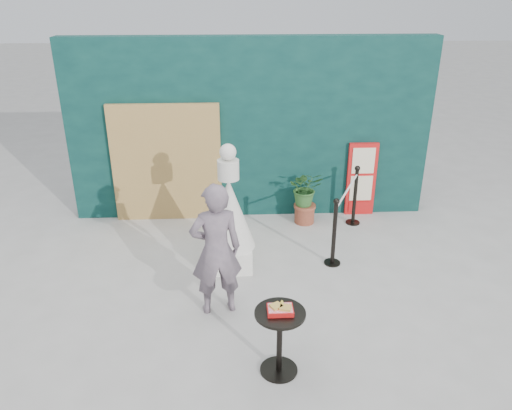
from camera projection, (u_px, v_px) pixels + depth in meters
ground at (261, 320)px, 6.06m from camera, size 60.00×60.00×0.00m
back_wall at (250, 130)px, 8.31m from camera, size 6.00×0.30×3.00m
bamboo_fence at (167, 164)px, 8.26m from camera, size 1.80×0.08×2.00m
woman at (216, 250)px, 5.92m from camera, size 0.68×0.51×1.70m
menu_board at (361, 179)px, 8.57m from camera, size 0.50×0.07×1.30m
statue at (229, 219)px, 6.93m from camera, size 0.72×0.72×1.83m
cafe_table at (280, 332)px, 5.08m from camera, size 0.52×0.52×0.75m
food_basket at (280, 309)px, 4.96m from camera, size 0.26×0.19×0.11m
planter at (305, 193)px, 8.30m from camera, size 0.55×0.48×0.94m
stanchion_barrier at (345, 213)px, 7.69m from camera, size 0.84×1.54×1.03m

